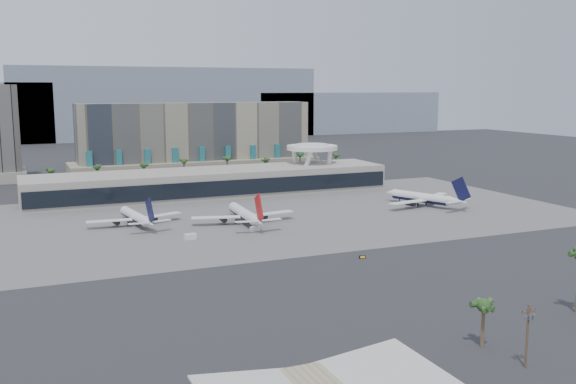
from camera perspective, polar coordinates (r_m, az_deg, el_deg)
name	(u,v)px	position (r m, az deg, el deg)	size (l,w,h in m)	color
ground	(311,247)	(205.51, 2.06, -4.92)	(900.00, 900.00, 0.00)	#232326
apron_pad	(252,216)	(255.10, -3.21, -2.13)	(260.00, 130.00, 0.06)	#5B5B59
mountain_ridge	(135,108)	(660.23, -13.41, 7.24)	(680.00, 60.00, 70.00)	gray
hotel	(196,147)	(368.64, -8.14, 3.95)	(140.00, 30.00, 42.00)	gray
terminal	(212,181)	(305.40, -6.75, 0.95)	(170.00, 32.50, 14.50)	#B6ADA0
saucer_structure	(312,151)	(329.18, 2.14, 3.70)	(26.00, 26.00, 21.89)	white
palm_row	(206,164)	(340.30, -7.31, 2.46)	(157.80, 2.80, 13.10)	brown
utility_pole	(528,330)	(125.86, 20.55, -11.43)	(3.20, 0.85, 12.00)	#4C3826
airliner_left	(136,217)	(243.25, -13.35, -2.16)	(35.86, 37.16, 12.87)	white
airliner_centre	(245,214)	(240.39, -3.87, -1.97)	(40.11, 41.33, 14.26)	white
airliner_right	(424,198)	(281.27, 11.99, -0.50)	(38.46, 39.65, 14.49)	white
service_vehicle_a	(190,237)	(217.86, -8.68, -3.94)	(3.97, 1.94, 1.94)	silver
service_vehicle_b	(255,229)	(227.75, -2.94, -3.30)	(3.36, 1.92, 1.73)	white
taxiway_sign	(362,257)	(193.25, 6.63, -5.76)	(1.98, 0.89, 0.91)	black
near_palm_a	(483,312)	(132.65, 16.98, -10.19)	(6.00, 6.00, 9.89)	brown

